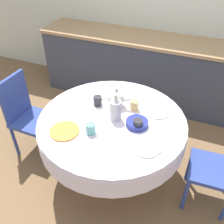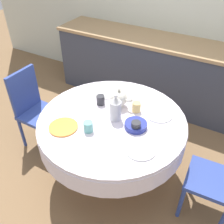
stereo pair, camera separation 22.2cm
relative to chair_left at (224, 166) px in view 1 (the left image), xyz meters
The scene contains 17 objects.
ground_plane 1.15m from the chair_left, behind, with size 12.00×12.00×0.00m, color brown.
wall_back 2.24m from the chair_left, 119.32° to the left, with size 7.00×0.05×2.60m.
kitchen_counter 1.81m from the chair_left, 124.53° to the left, with size 3.24×0.64×0.95m.
dining_table 1.03m from the chair_left, behind, with size 1.36×1.36×0.76m.
chair_left is the anchor object (origin of this frame).
chair_right 2.05m from the chair_left, behind, with size 0.41×0.41×0.94m.
plate_near_left 1.41m from the chair_left, 164.74° to the right, with size 0.25×0.25×0.01m, color orange.
cup_near_left 1.19m from the chair_left, 165.39° to the right, with size 0.08×0.08×0.10m, color #5BA39E.
plate_near_right 0.74m from the chair_left, 156.98° to the right, with size 0.25×0.25×0.01m, color white.
cup_near_right 0.83m from the chair_left, behind, with size 0.08×0.08×0.10m, color #28282D.
plate_far_left 1.35m from the chair_left, 167.28° to the left, with size 0.25×0.25×0.01m, color white.
cup_far_left 1.27m from the chair_left, behind, with size 0.08×0.08×0.10m, color #28282D.
plate_far_right 0.75m from the chair_left, 162.32° to the left, with size 0.25×0.25×0.01m, color white.
cup_far_right 0.95m from the chair_left, 169.50° to the left, with size 0.08×0.08×0.10m, color #DBB766.
coffee_carafe 1.06m from the chair_left, behind, with size 0.11×0.11×0.26m.
teapot 1.12m from the chair_left, behind, with size 0.22×0.16×0.21m.
fruit_bowl 0.83m from the chair_left, behind, with size 0.20×0.20×0.05m, color navy.
Camera 1 is at (0.66, -1.62, 2.19)m, focal length 40.00 mm.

